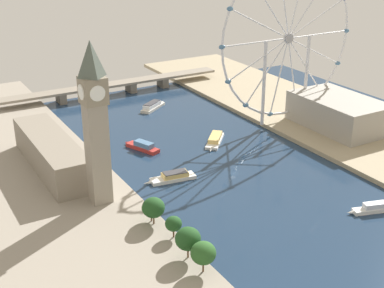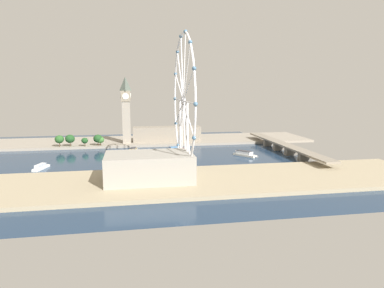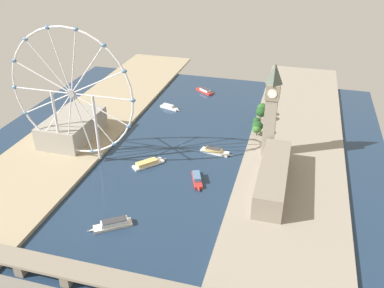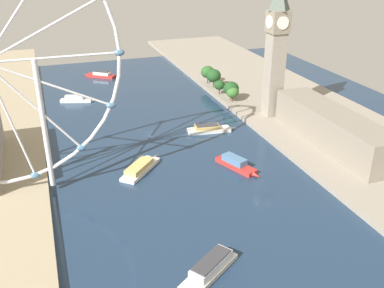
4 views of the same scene
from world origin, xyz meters
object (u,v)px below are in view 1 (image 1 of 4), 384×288
(parliament_block, at_px, (51,153))
(tour_boat_5, at_px, (173,177))
(tour_boat_2, at_px, (373,208))
(tour_boat_4, at_px, (215,139))
(ferris_wheel, at_px, (288,40))
(riverside_hall, at_px, (339,113))
(river_bridge, at_px, (114,86))
(tour_boat_0, at_px, (142,146))
(clock_tower, at_px, (95,122))
(tour_boat_1, at_px, (153,106))

(parliament_block, xyz_separation_m, tour_boat_5, (58.09, -46.29, -10.72))
(tour_boat_2, relative_size, tour_boat_4, 0.93)
(parliament_block, distance_m, ferris_wheel, 182.38)
(riverside_hall, xyz_separation_m, tour_boat_4, (-88.89, 25.77, -11.87))
(parliament_block, bearing_deg, river_bridge, 54.05)
(tour_boat_5, bearing_deg, ferris_wheel, -152.38)
(ferris_wheel, xyz_separation_m, riverside_hall, (24.92, -31.20, -49.82))
(parliament_block, xyz_separation_m, river_bridge, (93.80, 129.35, -5.11))
(tour_boat_4, height_order, tour_boat_5, tour_boat_5)
(tour_boat_0, bearing_deg, clock_tower, 116.75)
(riverside_hall, distance_m, tour_boat_2, 119.82)
(clock_tower, relative_size, tour_boat_4, 3.04)
(tour_boat_0, xyz_separation_m, tour_boat_5, (-3.98, -50.61, -0.31))
(tour_boat_2, bearing_deg, tour_boat_5, -32.35)
(parliament_block, distance_m, river_bridge, 159.86)
(tour_boat_0, bearing_deg, parliament_block, 72.50)
(clock_tower, xyz_separation_m, ferris_wheel, (165.03, 50.49, 15.55))
(tour_boat_0, xyz_separation_m, tour_boat_4, (49.06, -13.17, -0.38))
(tour_boat_0, relative_size, tour_boat_5, 0.91)
(parliament_block, bearing_deg, ferris_wheel, -1.12)
(tour_boat_1, xyz_separation_m, tour_boat_4, (5.71, -85.46, -0.53))
(ferris_wheel, relative_size, tour_boat_4, 4.16)
(tour_boat_2, bearing_deg, parliament_block, -28.03)
(river_bridge, bearing_deg, riverside_hall, -57.06)
(clock_tower, xyz_separation_m, tour_boat_4, (101.05, 45.06, -46.15))
(tour_boat_0, bearing_deg, riverside_hall, -127.24)
(parliament_block, bearing_deg, riverside_hall, -9.82)
(riverside_hall, height_order, tour_boat_5, riverside_hall)
(ferris_wheel, xyz_separation_m, tour_boat_5, (-117.01, -42.88, -61.62))
(ferris_wheel, height_order, tour_boat_2, ferris_wheel)
(river_bridge, distance_m, tour_boat_2, 264.42)
(ferris_wheel, xyz_separation_m, river_bridge, (-81.30, 132.77, -56.00))
(riverside_hall, bearing_deg, tour_boat_1, 130.38)
(clock_tower, relative_size, tour_boat_1, 2.95)
(clock_tower, height_order, tour_boat_0, clock_tower)
(clock_tower, xyz_separation_m, tour_boat_0, (51.99, 58.22, -45.76))
(tour_boat_1, distance_m, tour_boat_5, 131.71)
(riverside_hall, relative_size, tour_boat_5, 2.13)
(river_bridge, bearing_deg, tour_boat_0, -104.24)
(tour_boat_0, bearing_deg, tour_boat_5, 154.03)
(clock_tower, bearing_deg, tour_boat_5, 9.01)
(river_bridge, height_order, tour_boat_4, river_bridge)
(tour_boat_1, bearing_deg, tour_boat_0, -155.56)
(clock_tower, distance_m, tour_boat_0, 90.48)
(riverside_hall, relative_size, river_bridge, 0.34)
(tour_boat_1, height_order, tour_boat_2, tour_boat_1)
(ferris_wheel, bearing_deg, tour_boat_1, 131.04)
(riverside_hall, relative_size, tour_boat_4, 2.39)
(river_bridge, bearing_deg, clock_tower, -114.55)
(tour_boat_4, bearing_deg, river_bridge, -130.76)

